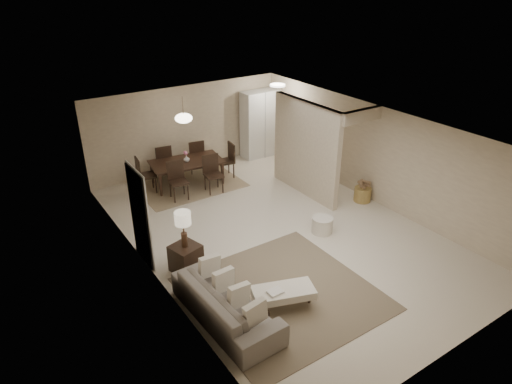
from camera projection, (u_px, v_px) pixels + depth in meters
floor at (277, 231)px, 10.55m from camera, size 9.00×9.00×0.00m
ceiling at (279, 128)px, 9.44m from camera, size 9.00×9.00×0.00m
back_wall at (187, 128)px, 13.35m from camera, size 6.00×0.00×6.00m
left_wall at (148, 220)px, 8.50m from camera, size 0.00×9.00×9.00m
right_wall at (374, 154)px, 11.49m from camera, size 0.00×9.00×9.00m
partition at (305, 149)px, 11.82m from camera, size 0.15×2.50×2.50m
doorway at (139, 217)px, 9.07m from camera, size 0.04×0.90×2.04m
pantry_cabinet at (260, 124)px, 14.35m from camera, size 1.20×0.55×2.10m
flush_light at (278, 85)px, 12.99m from camera, size 0.44×0.44×0.05m
living_rug at (282, 293)px, 8.53m from camera, size 3.20×3.20×0.01m
sofa at (226, 303)px, 7.78m from camera, size 2.36×1.00×0.68m
ottoman_bench at (283, 293)px, 8.07m from camera, size 1.20×0.84×0.39m
side_table at (186, 258)px, 9.07m from camera, size 0.64×0.64×0.57m
table_lamp at (183, 221)px, 8.70m from camera, size 0.32×0.32×0.76m
round_pouf at (322, 225)px, 10.42m from camera, size 0.48×0.48×0.38m
wicker_basket at (362, 194)px, 11.84m from camera, size 0.44×0.44×0.37m
dining_rug at (188, 184)px, 12.82m from camera, size 2.80×2.10×0.01m
dining_table at (188, 173)px, 12.67m from camera, size 2.08×1.35×0.69m
dining_chairs at (187, 168)px, 12.60m from camera, size 2.75×2.14×1.01m
vase at (187, 159)px, 12.48m from camera, size 0.22×0.22×0.17m
yellow_mat at (301, 170)px, 13.68m from camera, size 0.84×0.54×0.01m
pendant_light at (184, 118)px, 11.97m from camera, size 0.46×0.46×0.71m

